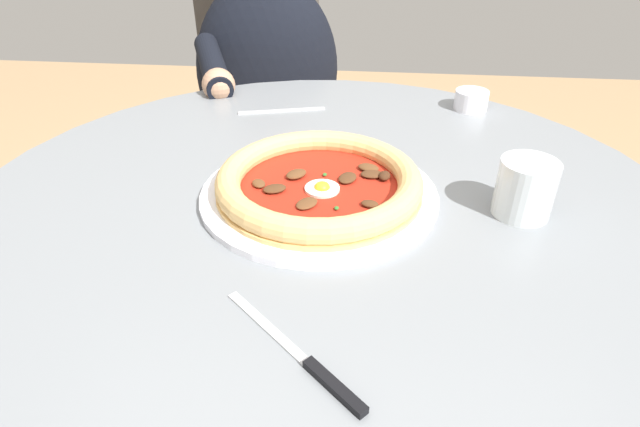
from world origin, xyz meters
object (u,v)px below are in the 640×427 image
at_px(ramekin_capers, 471,99).
at_px(diner_person, 271,137).
at_px(water_glass, 524,192).
at_px(cafe_chair_diner, 266,112).
at_px(steak_knife, 310,365).
at_px(fork_utensil, 282,111).
at_px(dining_table, 323,273).
at_px(pizza_on_plate, 319,184).

relative_size(ramekin_capers, diner_person, 0.06).
bearing_deg(ramekin_capers, diner_person, -127.47).
bearing_deg(water_glass, ramekin_capers, -178.10).
bearing_deg(water_glass, cafe_chair_diner, -149.13).
height_order(steak_knife, fork_utensil, steak_knife).
height_order(dining_table, pizza_on_plate, pizza_on_plate).
bearing_deg(dining_table, ramekin_capers, 144.92).
height_order(water_glass, diner_person, diner_person).
relative_size(steak_knife, fork_utensil, 0.93).
height_order(water_glass, ramekin_capers, water_glass).
bearing_deg(dining_table, steak_knife, 3.29).
bearing_deg(pizza_on_plate, ramekin_capers, 144.18).
bearing_deg(cafe_chair_diner, steak_knife, 13.31).
xyz_separation_m(steak_knife, fork_utensil, (-0.62, -0.13, -0.00)).
xyz_separation_m(diner_person, cafe_chair_diner, (-0.14, -0.04, 0.02)).
bearing_deg(pizza_on_plate, fork_utensil, -161.34).
distance_m(steak_knife, diner_person, 1.10).
xyz_separation_m(pizza_on_plate, steak_knife, (0.31, 0.02, -0.02)).
height_order(steak_knife, cafe_chair_diner, cafe_chair_diner).
xyz_separation_m(pizza_on_plate, ramekin_capers, (-0.36, 0.26, 0.00)).
xyz_separation_m(dining_table, fork_utensil, (-0.32, -0.11, 0.14)).
distance_m(water_glass, diner_person, 0.94).
relative_size(dining_table, water_glass, 13.34).
bearing_deg(diner_person, cafe_chair_diner, -164.02).
bearing_deg(pizza_on_plate, cafe_chair_diner, -163.63).
xyz_separation_m(steak_knife, cafe_chair_diner, (-1.18, -0.28, -0.23)).
relative_size(fork_utensil, cafe_chair_diner, 0.19).
relative_size(pizza_on_plate, water_glass, 4.32).
relative_size(pizza_on_plate, diner_person, 0.30).
bearing_deg(steak_knife, dining_table, -176.71).
bearing_deg(ramekin_capers, water_glass, 1.90).
height_order(dining_table, water_glass, water_glass).
distance_m(dining_table, steak_knife, 0.34).
height_order(dining_table, cafe_chair_diner, cafe_chair_diner).
bearing_deg(fork_utensil, cafe_chair_diner, -164.95).
relative_size(steak_knife, cafe_chair_diner, 0.18).
xyz_separation_m(steak_knife, diner_person, (-1.04, -0.24, -0.25)).
xyz_separation_m(dining_table, diner_person, (-0.73, -0.22, -0.11)).
height_order(pizza_on_plate, fork_utensil, pizza_on_plate).
bearing_deg(diner_person, steak_knife, 12.94).
bearing_deg(cafe_chair_diner, ramekin_capers, 45.63).
height_order(pizza_on_plate, water_glass, water_glass).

